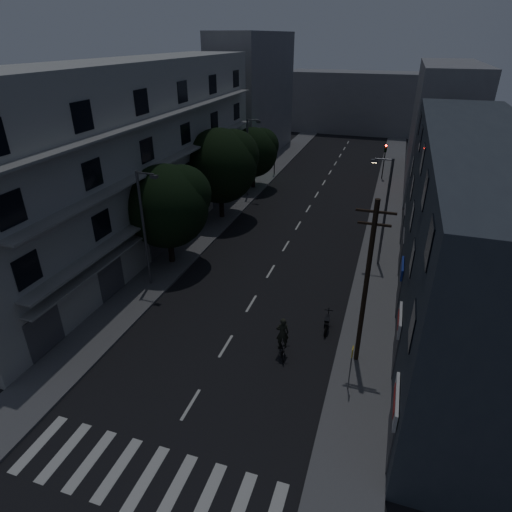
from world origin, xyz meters
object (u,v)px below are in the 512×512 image
Objects in this scene: utility_pole at (366,283)px; cyclist at (282,343)px; bus_stop_sign at (351,361)px; motorcycle at (327,323)px.

utility_pole is 5.69m from cyclist.
bus_stop_sign is (-0.14, -2.36, -2.98)m from utility_pole.
bus_stop_sign reaches higher than motorcycle.
utility_pole is at bearing -51.70° from motorcycle.
bus_stop_sign is at bearing -93.31° from utility_pole.
bus_stop_sign is 5.14m from motorcycle.
cyclist is (-3.77, 1.63, -1.09)m from bus_stop_sign.
bus_stop_sign is 4.25m from cyclist.
utility_pole is 5.32m from motorcycle.
utility_pole is 5.01× the size of motorcycle.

